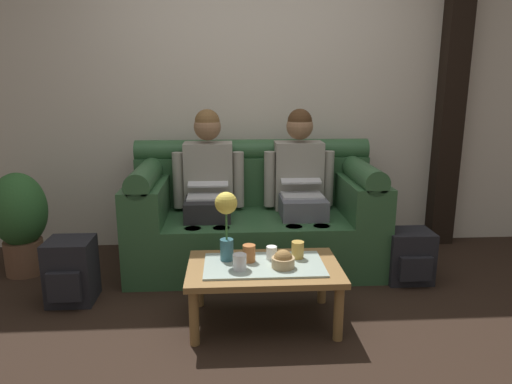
{
  "coord_description": "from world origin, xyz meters",
  "views": [
    {
      "loc": [
        -0.2,
        -2.37,
        1.44
      ],
      "look_at": [
        -0.01,
        0.88,
        0.65
      ],
      "focal_mm": 32.69,
      "sensor_mm": 36.0,
      "label": 1
    }
  ],
  "objects_px": {
    "person_right": "(300,182)",
    "cup_far_center": "(240,262)",
    "coffee_table": "(264,273)",
    "person_left": "(208,183)",
    "potted_plant": "(20,219)",
    "backpack_right": "(408,256)",
    "flower_vase": "(226,216)",
    "snack_bowl": "(283,260)",
    "cup_near_left": "(249,253)",
    "cup_near_right": "(298,250)",
    "couch": "(255,217)",
    "cup_far_left": "(272,253)",
    "backpack_left": "(71,271)"
  },
  "relations": [
    {
      "from": "couch",
      "to": "cup_far_center",
      "type": "distance_m",
      "value": 1.05
    },
    {
      "from": "backpack_left",
      "to": "cup_near_right",
      "type": "bearing_deg",
      "value": -10.14
    },
    {
      "from": "person_left",
      "to": "cup_near_right",
      "type": "relative_size",
      "value": 11.8
    },
    {
      "from": "cup_near_left",
      "to": "backpack_left",
      "type": "relative_size",
      "value": 0.24
    },
    {
      "from": "cup_near_right",
      "to": "couch",
      "type": "bearing_deg",
      "value": 103.72
    },
    {
      "from": "person_right",
      "to": "cup_near_left",
      "type": "bearing_deg",
      "value": -116.07
    },
    {
      "from": "backpack_left",
      "to": "potted_plant",
      "type": "height_order",
      "value": "potted_plant"
    },
    {
      "from": "potted_plant",
      "to": "backpack_left",
      "type": "bearing_deg",
      "value": -44.35
    },
    {
      "from": "couch",
      "to": "cup_near_left",
      "type": "bearing_deg",
      "value": -95.39
    },
    {
      "from": "coffee_table",
      "to": "backpack_right",
      "type": "distance_m",
      "value": 1.23
    },
    {
      "from": "snack_bowl",
      "to": "cup_far_left",
      "type": "relative_size",
      "value": 1.67
    },
    {
      "from": "backpack_right",
      "to": "person_left",
      "type": "bearing_deg",
      "value": 163.65
    },
    {
      "from": "coffee_table",
      "to": "backpack_left",
      "type": "distance_m",
      "value": 1.3
    },
    {
      "from": "snack_bowl",
      "to": "backpack_right",
      "type": "height_order",
      "value": "snack_bowl"
    },
    {
      "from": "cup_far_center",
      "to": "cup_far_left",
      "type": "xyz_separation_m",
      "value": [
        0.2,
        0.15,
        -0.01
      ]
    },
    {
      "from": "person_right",
      "to": "couch",
      "type": "bearing_deg",
      "value": 179.67
    },
    {
      "from": "cup_near_right",
      "to": "backpack_left",
      "type": "bearing_deg",
      "value": 169.86
    },
    {
      "from": "person_right",
      "to": "backpack_left",
      "type": "xyz_separation_m",
      "value": [
        -1.61,
        -0.61,
        -0.45
      ]
    },
    {
      "from": "backpack_right",
      "to": "person_right",
      "type": "bearing_deg",
      "value": 149.91
    },
    {
      "from": "couch",
      "to": "snack_bowl",
      "type": "height_order",
      "value": "couch"
    },
    {
      "from": "snack_bowl",
      "to": "cup_far_center",
      "type": "xyz_separation_m",
      "value": [
        -0.25,
        -0.02,
        0.0
      ]
    },
    {
      "from": "person_left",
      "to": "backpack_right",
      "type": "relative_size",
      "value": 3.21
    },
    {
      "from": "coffee_table",
      "to": "potted_plant",
      "type": "xyz_separation_m",
      "value": [
        -1.76,
        0.85,
        0.11
      ]
    },
    {
      "from": "cup_near_left",
      "to": "person_right",
      "type": "bearing_deg",
      "value": 63.93
    },
    {
      "from": "snack_bowl",
      "to": "cup_near_right",
      "type": "bearing_deg",
      "value": 53.2
    },
    {
      "from": "cup_near_left",
      "to": "flower_vase",
      "type": "bearing_deg",
      "value": 167.44
    },
    {
      "from": "coffee_table",
      "to": "person_left",
      "type": "bearing_deg",
      "value": 110.57
    },
    {
      "from": "snack_bowl",
      "to": "cup_near_left",
      "type": "distance_m",
      "value": 0.22
    },
    {
      "from": "cup_near_right",
      "to": "cup_far_left",
      "type": "bearing_deg",
      "value": -176.12
    },
    {
      "from": "cup_near_left",
      "to": "cup_near_right",
      "type": "height_order",
      "value": "same"
    },
    {
      "from": "coffee_table",
      "to": "cup_near_right",
      "type": "xyz_separation_m",
      "value": [
        0.21,
        0.09,
        0.11
      ]
    },
    {
      "from": "couch",
      "to": "cup_far_left",
      "type": "distance_m",
      "value": 0.89
    },
    {
      "from": "flower_vase",
      "to": "potted_plant",
      "type": "bearing_deg",
      "value": 153.38
    },
    {
      "from": "couch",
      "to": "potted_plant",
      "type": "distance_m",
      "value": 1.77
    },
    {
      "from": "backpack_right",
      "to": "flower_vase",
      "type": "bearing_deg",
      "value": -160.93
    },
    {
      "from": "cup_near_right",
      "to": "cup_far_center",
      "type": "relative_size",
      "value": 1.1
    },
    {
      "from": "person_left",
      "to": "backpack_right",
      "type": "height_order",
      "value": "person_left"
    },
    {
      "from": "person_left",
      "to": "flower_vase",
      "type": "distance_m",
      "value": 0.89
    },
    {
      "from": "person_left",
      "to": "coffee_table",
      "type": "relative_size",
      "value": 1.35
    },
    {
      "from": "potted_plant",
      "to": "backpack_right",
      "type": "bearing_deg",
      "value": -6.33
    },
    {
      "from": "cup_near_right",
      "to": "person_left",
      "type": "bearing_deg",
      "value": 123.29
    },
    {
      "from": "couch",
      "to": "backpack_left",
      "type": "height_order",
      "value": "couch"
    },
    {
      "from": "person_right",
      "to": "cup_far_center",
      "type": "bearing_deg",
      "value": -116.02
    },
    {
      "from": "flower_vase",
      "to": "snack_bowl",
      "type": "distance_m",
      "value": 0.42
    },
    {
      "from": "coffee_table",
      "to": "potted_plant",
      "type": "distance_m",
      "value": 1.96
    },
    {
      "from": "person_left",
      "to": "potted_plant",
      "type": "xyz_separation_m",
      "value": [
        -1.4,
        -0.11,
        -0.23
      ]
    },
    {
      "from": "couch",
      "to": "flower_vase",
      "type": "relative_size",
      "value": 4.5
    },
    {
      "from": "cup_near_left",
      "to": "potted_plant",
      "type": "distance_m",
      "value": 1.86
    },
    {
      "from": "cup_far_center",
      "to": "backpack_left",
      "type": "xyz_separation_m",
      "value": [
        -1.1,
        0.42,
        -0.21
      ]
    },
    {
      "from": "cup_near_left",
      "to": "person_left",
      "type": "bearing_deg",
      "value": 106.7
    }
  ]
}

